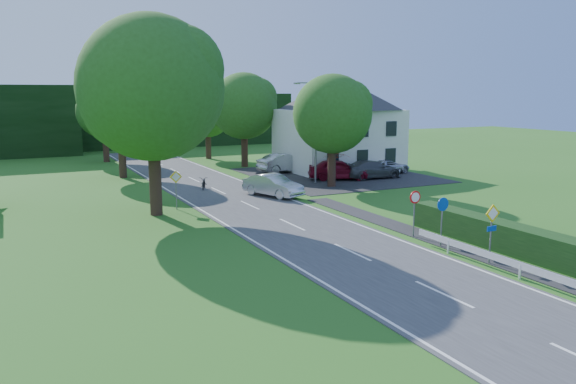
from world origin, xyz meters
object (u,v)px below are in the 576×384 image
parked_car_silver_a (285,163)px  motorcycle (204,183)px  parked_car_silver_b (387,167)px  parked_car_grey (372,169)px  parked_car_red (338,169)px  moving_car (273,185)px  streetlight (314,127)px  parasol (336,165)px

parked_car_silver_a → motorcycle: bearing=112.7°
motorcycle → parked_car_silver_b: (17.29, 0.69, 0.13)m
parked_car_grey → parked_car_silver_b: bearing=-56.7°
parked_car_red → parked_car_grey: bearing=-79.3°
moving_car → streetlight: bearing=13.2°
parked_car_red → parasol: (0.27, 0.79, 0.25)m
parked_car_red → parked_car_silver_a: parked_car_silver_a is taller
streetlight → motorcycle: size_ratio=4.43×
parked_car_red → moving_car: bearing=142.6°
parked_car_silver_b → parasol: 5.59m
streetlight → moving_car: streetlight is taller
motorcycle → parasol: (11.73, 0.33, 0.62)m
motorcycle → parked_car_red: (11.46, -0.46, 0.37)m
moving_car → parked_car_red: parked_car_red is taller
parasol → parked_car_grey: bearing=-29.2°
parked_car_grey → parked_car_red: bearing=78.5°
parked_car_grey → parked_car_silver_b: 3.45m
parked_car_red → parked_car_silver_a: bearing=42.9°
moving_car → motorcycle: size_ratio=2.55×
motorcycle → parasol: bearing=24.5°
moving_car → parked_car_silver_a: bearing=37.8°
parked_car_red → parked_car_silver_a: size_ratio=0.97×
parked_car_silver_a → parked_car_grey: bearing=-149.9°
motorcycle → parked_car_silver_a: parked_car_silver_a is taller
parked_car_grey → moving_car: bearing=110.5°
moving_car → motorcycle: moving_car is taller
parked_car_silver_b → parasol: (-5.56, -0.35, 0.49)m
parked_car_silver_a → parked_car_grey: parked_car_silver_a is taller
streetlight → parked_car_silver_a: streetlight is taller
parked_car_red → parked_car_grey: 2.98m
motorcycle → parked_car_grey: (14.36, -1.13, 0.28)m
streetlight → parked_car_silver_b: bearing=12.1°
streetlight → parked_car_red: 4.52m
streetlight → motorcycle: bearing=172.6°
parked_car_grey → parasol: parasol is taller
moving_car → parked_car_grey: size_ratio=0.89×
streetlight → parked_car_silver_b: (8.51, 1.82, -3.82)m
parked_car_silver_a → parked_car_red: bearing=-167.8°
parked_car_silver_a → streetlight: bearing=167.3°
parked_car_silver_b → parked_car_silver_a: bearing=54.0°
moving_car → motorcycle: (-3.42, 4.89, -0.28)m
streetlight → parked_car_grey: bearing=0.0°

